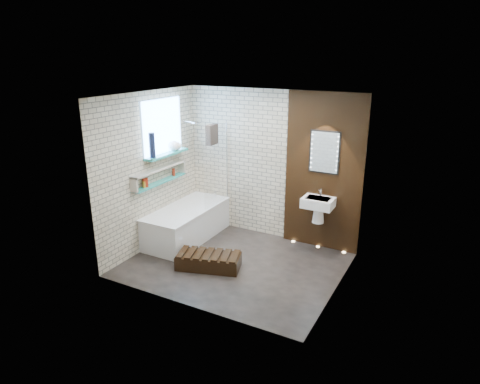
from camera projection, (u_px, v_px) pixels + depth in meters
The scene contains 15 objects.
ground at pixel (236, 264), 6.67m from camera, with size 3.20×3.20×0.00m, color black.
room_shell at pixel (235, 185), 6.26m from camera, with size 3.24×3.20×2.60m.
walnut_panel at pixel (324, 173), 6.89m from camera, with size 1.30×0.06×2.60m, color black.
clerestory_window at pixel (163, 132), 7.06m from camera, with size 0.18×1.00×0.94m.
display_niche at pixel (160, 176), 7.10m from camera, with size 0.14×1.30×0.26m.
bathtub at pixel (187, 223), 7.50m from camera, with size 0.79×1.74×0.70m.
bath_screen at pixel (216, 166), 7.40m from camera, with size 0.01×0.78×1.40m, color white.
towel at pixel (212, 135), 7.12m from camera, with size 0.10×0.26×0.34m, color #2A2422.
shower_head at pixel (196, 122), 7.41m from camera, with size 0.18×0.18×0.02m, color silver.
washbasin at pixel (318, 206), 6.89m from camera, with size 0.50×0.36×0.58m.
led_mirror at pixel (324, 152), 6.75m from camera, with size 0.50×0.02×0.70m.
walnut_step at pixel (209, 261), 6.52m from camera, with size 0.97×0.43×0.21m, color black.
niche_bottles at pixel (151, 181), 6.93m from camera, with size 0.06×0.84×0.15m.
sill_vases at pixel (168, 146), 7.13m from camera, with size 0.18×0.78×0.41m.
floor_uplights at pixel (318, 247), 7.24m from camera, with size 0.96×0.06×0.01m.
Camera 1 is at (2.88, -5.23, 3.18)m, focal length 31.71 mm.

